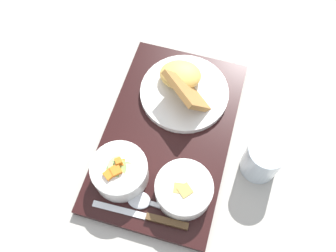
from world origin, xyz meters
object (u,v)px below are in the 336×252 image
object	(u,v)px
bowl_soup	(184,189)
knife	(156,219)
bowl_salad	(120,171)
glass_water	(262,160)
spoon	(149,203)
plate_main	(184,88)

from	to	relation	value
bowl_soup	knife	bearing A→B (deg)	158.03
bowl_salad	bowl_soup	xyz separation A→B (m)	(0.02, -0.13, -0.00)
bowl_soup	glass_water	size ratio (longest dim) A/B	1.21
knife	glass_water	world-z (taller)	glass_water
knife	glass_water	size ratio (longest dim) A/B	2.05
spoon	glass_water	size ratio (longest dim) A/B	1.50
spoon	glass_water	distance (m)	0.24
knife	plate_main	bearing A→B (deg)	-87.37
plate_main	glass_water	size ratio (longest dim) A/B	2.15
spoon	bowl_salad	bearing A→B (deg)	-27.61
bowl_salad	knife	bearing A→B (deg)	-116.69
plate_main	knife	size ratio (longest dim) A/B	1.05
plate_main	glass_water	bearing A→B (deg)	-114.61
bowl_soup	bowl_salad	bearing A→B (deg)	97.96
knife	spoon	xyz separation A→B (m)	(0.02, 0.03, -0.00)
spoon	plate_main	bearing A→B (deg)	-88.84
knife	bowl_salad	bearing A→B (deg)	-36.57
bowl_salad	glass_water	xyz separation A→B (m)	(0.14, -0.25, -0.01)
knife	spoon	size ratio (longest dim) A/B	1.37
glass_water	bowl_soup	bearing A→B (deg)	135.15
knife	glass_water	distance (m)	0.24
bowl_soup	plate_main	world-z (taller)	plate_main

